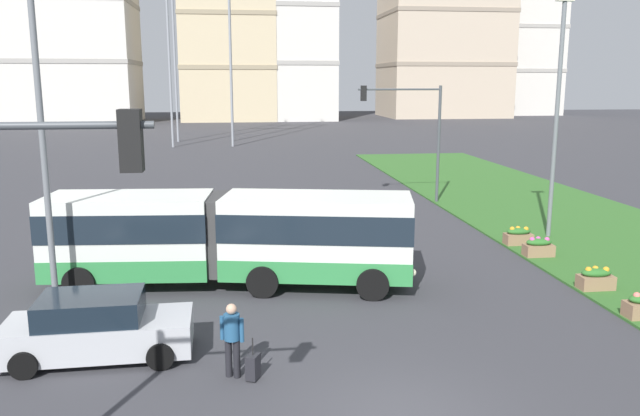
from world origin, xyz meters
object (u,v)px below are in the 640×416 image
flower_planter_4 (518,236)px  streetlight_left (41,123)px  car_silver_hatch (97,328)px  pedestrian_crossing (232,335)px  apartment_tower_east (509,10)px  rolling_suitcase (253,366)px  articulated_bus (230,236)px  flower_planter_3 (539,247)px  traffic_light_far_right (413,123)px  streetlight_median (557,110)px  flower_planter_2 (596,278)px

flower_planter_4 → streetlight_left: bearing=-163.0°
flower_planter_4 → streetlight_left: 18.13m
car_silver_hatch → streetlight_left: bearing=117.8°
pedestrian_crossing → apartment_tower_east: size_ratio=0.04×
pedestrian_crossing → rolling_suitcase: (0.45, -0.20, -0.69)m
articulated_bus → flower_planter_4: articulated_bus is taller
pedestrian_crossing → flower_planter_4: 15.41m
flower_planter_3 → streetlight_left: (-16.65, -3.33, 5.02)m
traffic_light_far_right → streetlight_median: size_ratio=0.64×
articulated_bus → streetlight_left: bearing=-163.6°
pedestrian_crossing → rolling_suitcase: pedestrian_crossing is taller
car_silver_hatch → pedestrian_crossing: size_ratio=2.56×
car_silver_hatch → apartment_tower_east: size_ratio=0.11×
traffic_light_far_right → apartment_tower_east: bearing=64.1°
flower_planter_2 → apartment_tower_east: (43.20, 108.24, 20.11)m
flower_planter_2 → flower_planter_4: size_ratio=1.00×
articulated_bus → pedestrian_crossing: bearing=-89.2°
flower_planter_3 → articulated_bus: bearing=-171.0°
streetlight_median → car_silver_hatch: bearing=-148.9°
articulated_bus → traffic_light_far_right: size_ratio=1.89×
pedestrian_crossing → flower_planter_2: bearing=21.7°
car_silver_hatch → streetlight_median: bearing=31.1°
flower_planter_2 → streetlight_left: bearing=177.9°
articulated_bus → apartment_tower_east: size_ratio=0.29×
streetlight_median → apartment_tower_east: size_ratio=0.24×
articulated_bus → streetlight_median: bearing=19.6°
car_silver_hatch → apartment_tower_east: 127.04m
articulated_bus → streetlight_left: streetlight_left is taller
streetlight_left → streetlight_median: (18.55, 6.30, -0.04)m
car_silver_hatch → rolling_suitcase: 4.07m
flower_planter_2 → flower_planter_3: same height
car_silver_hatch → flower_planter_4: 17.14m
flower_planter_2 → apartment_tower_east: 118.26m
rolling_suitcase → flower_planter_2: rolling_suitcase is taller
pedestrian_crossing → flower_planter_3: (11.46, 8.51, -0.58)m
car_silver_hatch → flower_planter_4: (14.69, 8.83, -0.33)m
flower_planter_2 → flower_planter_4: 5.72m
articulated_bus → apartment_tower_east: bearing=62.7°
rolling_suitcase → streetlight_left: 9.34m
pedestrian_crossing → traffic_light_far_right: size_ratio=0.27×
flower_planter_4 → streetlight_median: bearing=32.1°
pedestrian_crossing → traffic_light_far_right: (9.60, 19.81, 3.39)m
car_silver_hatch → apartment_tower_east: apartment_tower_east is taller
articulated_bus → apartment_tower_east: (54.74, 106.12, 18.88)m
pedestrian_crossing → flower_planter_3: 14.28m
flower_planter_3 → apartment_tower_east: (43.20, 104.30, 20.11)m
flower_planter_2 → flower_planter_4: (0.00, 5.72, 0.00)m
articulated_bus → streetlight_median: streetlight_median is taller
streetlight_left → articulated_bus: bearing=16.4°
rolling_suitcase → streetlight_left: bearing=136.4°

